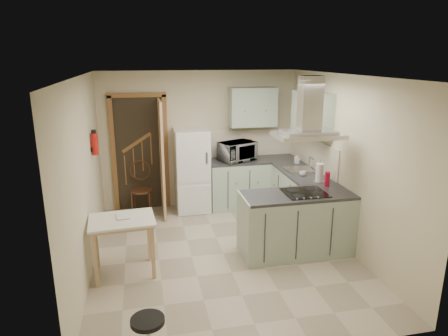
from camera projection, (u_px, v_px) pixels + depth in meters
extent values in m
plane|color=#B6A58D|center=(223.00, 253.00, 5.75)|extent=(4.20, 4.20, 0.00)
plane|color=silver|center=(223.00, 76.00, 5.07)|extent=(4.20, 4.20, 0.00)
plane|color=beige|center=(200.00, 140.00, 7.39)|extent=(3.60, 0.00, 3.60)
plane|color=beige|center=(84.00, 178.00, 5.05)|extent=(0.00, 4.20, 4.20)
plane|color=beige|center=(345.00, 163.00, 5.77)|extent=(0.00, 4.20, 4.20)
cube|color=brown|center=(140.00, 153.00, 7.19)|extent=(1.10, 0.12, 2.10)
cube|color=white|center=(192.00, 170.00, 7.20)|extent=(0.60, 0.60, 1.50)
cube|color=#9EB2A0|center=(238.00, 183.00, 7.45)|extent=(1.08, 0.60, 0.90)
cube|color=#9EB2A0|center=(294.00, 192.00, 6.98)|extent=(0.60, 1.95, 0.90)
cube|color=beige|center=(250.00, 143.00, 7.59)|extent=(1.68, 0.02, 0.50)
cube|color=#9EB2A0|center=(253.00, 107.00, 7.25)|extent=(0.85, 0.35, 0.70)
cube|color=#9EB2A0|center=(312.00, 114.00, 6.37)|extent=(0.35, 0.90, 0.70)
cube|color=#9EB2A0|center=(297.00, 224.00, 5.66)|extent=(1.55, 0.65, 0.90)
cube|color=black|center=(305.00, 193.00, 5.56)|extent=(0.58, 0.50, 0.01)
cube|color=silver|center=(308.00, 135.00, 5.34)|extent=(0.90, 0.55, 0.10)
cube|color=silver|center=(299.00, 169.00, 6.70)|extent=(0.45, 0.40, 0.01)
cylinder|color=#B2140F|center=(95.00, 144.00, 5.84)|extent=(0.10, 0.10, 0.32)
cube|color=tan|center=(124.00, 246.00, 5.14)|extent=(0.85, 0.66, 0.76)
cube|color=#452B17|center=(141.00, 190.00, 7.11)|extent=(0.43, 0.43, 0.86)
imported|color=black|center=(237.00, 151.00, 7.25)|extent=(0.74, 0.64, 0.34)
cylinder|color=white|center=(253.00, 154.00, 7.36)|extent=(0.13, 0.13, 0.19)
cube|color=#C94917|center=(250.00, 149.00, 7.44)|extent=(0.15, 0.24, 0.34)
imported|color=#A8A7B3|center=(297.00, 159.00, 7.08)|extent=(0.08, 0.08, 0.17)
cylinder|color=silver|center=(320.00, 172.00, 6.02)|extent=(0.15, 0.15, 0.29)
imported|color=silver|center=(303.00, 173.00, 6.34)|extent=(0.12, 0.12, 0.08)
cylinder|color=red|center=(327.00, 179.00, 5.82)|extent=(0.09, 0.09, 0.22)
imported|color=#A3363E|center=(116.00, 214.00, 5.06)|extent=(0.19, 0.24, 0.10)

